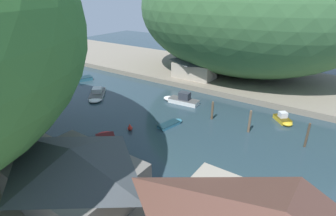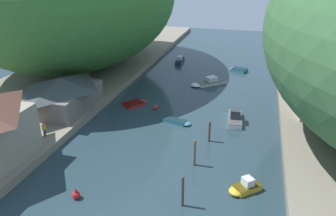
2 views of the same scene
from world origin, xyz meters
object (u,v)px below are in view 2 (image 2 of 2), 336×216
Objects in this scene: boat_small_dinghy at (244,187)px; boat_far_upstream at (180,60)px; channel_buoy_far at (76,194)px; person_on_quay at (44,129)px; right_bank_cottage at (317,96)px; boat_mid_channel at (208,82)px; boat_red_skiff at (136,103)px; boathouse_shed at (62,93)px; boat_moored_right at (238,70)px; boat_cabin_cruiser at (178,122)px; channel_buoy_near at (156,107)px; boat_far_right_bank at (235,116)px.

boat_small_dinghy is 43.70m from boat_far_upstream.
person_on_quay reaches higher than channel_buoy_far.
boat_mid_channel is (-16.10, 9.65, -2.92)m from right_bank_cottage.
boat_small_dinghy is 2.94× the size of channel_buoy_far.
boat_mid_channel is 14.81m from boat_red_skiff.
boathouse_shed is 34.82m from boat_moored_right.
boathouse_shed reaches higher than boat_moored_right.
boat_moored_right is 2.27× the size of person_on_quay.
boat_moored_right is at bearing -66.64° from boat_mid_channel.
channel_buoy_near reaches higher than boat_cabin_cruiser.
person_on_quay is (-21.02, -12.33, 1.37)m from boat_far_right_bank.
channel_buoy_near is (11.87, 5.02, -2.89)m from boathouse_shed.
boat_red_skiff is at bearing 169.17° from boat_moored_right.
boat_moored_right is at bearing 50.73° from boathouse_shed.
boat_cabin_cruiser is at bearing -4.60° from boat_small_dinghy.
boat_cabin_cruiser is (16.14, 1.50, -3.05)m from boathouse_shed.
boathouse_shed is at bearing -72.61° from boat_cabin_cruiser.
boathouse_shed is 1.75× the size of boat_far_right_bank.
channel_buoy_far is (-6.63, -33.38, 0.04)m from boat_mid_channel.
boathouse_shed is at bearing -109.46° from boat_far_upstream.
boat_far_right_bank is at bearing -63.52° from boat_far_upstream.
boat_small_dinghy is 0.86× the size of boat_moored_right.
boat_far_right_bank is at bearing 30.94° from boat_red_skiff.
right_bank_cottage is 32.98m from channel_buoy_far.
person_on_quay reaches higher than boat_small_dinghy.
boat_small_dinghy is 1.95× the size of person_on_quay.
boat_red_skiff is at bearing 3.66° from boat_small_dinghy.
boathouse_shed is at bearing -157.06° from channel_buoy_near.
boat_red_skiff is at bearing 165.74° from channel_buoy_near.
right_bank_cottage is at bearing 46.24° from channel_buoy_far.
boat_far_upstream is 45.84m from channel_buoy_far.
boat_small_dinghy is 23.40m from person_on_quay.
boat_cabin_cruiser is at bearing 5.32° from boathouse_shed.
boat_far_right_bank is at bearing 11.07° from boathouse_shed.
boat_cabin_cruiser is at bearing 134.45° from boat_mid_channel.
channel_buoy_near is at bearing -1.19° from boat_small_dinghy.
boat_far_right_bank is 1.50× the size of boat_red_skiff.
boat_small_dinghy is 15.48m from channel_buoy_far.
channel_buoy_near is (-10.09, -21.83, 0.04)m from boat_moored_right.
right_bank_cottage is 35.07m from person_on_quay.
boat_far_right_bank is 3.64× the size of person_on_quay.
boat_small_dinghy is at bearing -113.58° from right_bank_cottage.
boat_mid_channel is 1.64× the size of boat_moored_right.
boat_small_dinghy is at bearing 49.64° from boat_cabin_cruiser.
channel_buoy_far is (-11.10, -42.60, 0.11)m from boat_moored_right.
boat_cabin_cruiser is 16.76m from person_on_quay.
boat_moored_right is at bearing 75.39° from channel_buoy_far.
boat_cabin_cruiser is 0.64× the size of boat_mid_channel.
boat_far_upstream is (-13.74, 25.52, -0.09)m from boat_far_right_bank.
boat_moored_right is at bearing 88.32° from boat_far_right_bank.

